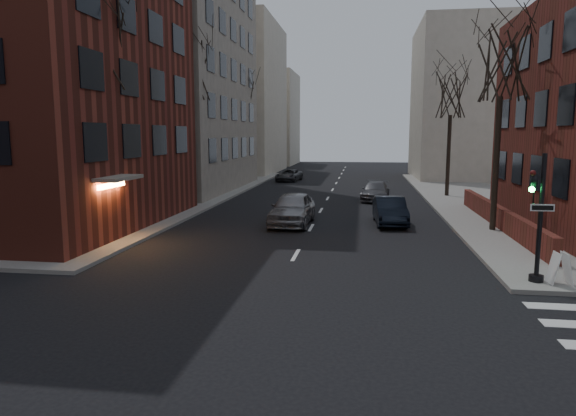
# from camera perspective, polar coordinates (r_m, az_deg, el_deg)

# --- Properties ---
(building_left_brick) EXTENTS (15.00, 15.00, 18.00)m
(building_left_brick) POSITION_cam_1_polar(r_m,az_deg,el_deg) (30.38, -29.38, 15.30)
(building_left_brick) COLOR maroon
(building_left_brick) RESTS_ON ground
(building_left_tan) EXTENTS (18.00, 18.00, 28.00)m
(building_left_tan) POSITION_cam_1_polar(r_m,az_deg,el_deg) (46.85, -17.52, 19.29)
(building_left_tan) COLOR #9F9283
(building_left_tan) RESTS_ON ground
(low_wall_right) EXTENTS (0.35, 16.00, 1.00)m
(low_wall_right) POSITION_cam_1_polar(r_m,az_deg,el_deg) (27.69, 22.34, -0.85)
(low_wall_right) COLOR maroon
(low_wall_right) RESTS_ON sidewalk_far_right
(building_distant_la) EXTENTS (14.00, 16.00, 18.00)m
(building_distant_la) POSITION_cam_1_polar(r_m,az_deg,el_deg) (65.11, -7.47, 11.94)
(building_distant_la) COLOR beige
(building_distant_la) RESTS_ON ground
(building_distant_ra) EXTENTS (14.00, 14.00, 16.00)m
(building_distant_ra) POSITION_cam_1_polar(r_m,az_deg,el_deg) (58.96, 20.92, 10.90)
(building_distant_ra) COLOR beige
(building_distant_ra) RESTS_ON ground
(building_distant_lb) EXTENTS (10.00, 12.00, 14.00)m
(building_distant_lb) POSITION_cam_1_polar(r_m,az_deg,el_deg) (81.09, -2.74, 9.85)
(building_distant_lb) COLOR beige
(building_distant_lb) RESTS_ON ground
(traffic_signal) EXTENTS (0.76, 0.44, 4.00)m
(traffic_signal) POSITION_cam_1_polar(r_m,az_deg,el_deg) (17.62, 25.99, -1.82)
(traffic_signal) COLOR black
(traffic_signal) RESTS_ON sidewalk_far_right
(tree_left_a) EXTENTS (4.18, 4.18, 10.26)m
(tree_left_a) POSITION_cam_1_polar(r_m,az_deg,el_deg) (24.65, -20.08, 16.49)
(tree_left_a) COLOR #2D231C
(tree_left_a) RESTS_ON sidewalk_far_left
(tree_left_b) EXTENTS (4.40, 4.40, 10.80)m
(tree_left_b) POSITION_cam_1_polar(r_m,az_deg,el_deg) (35.67, -10.64, 14.85)
(tree_left_b) COLOR #2D231C
(tree_left_b) RESTS_ON sidewalk_far_left
(tree_left_c) EXTENTS (3.96, 3.96, 9.72)m
(tree_left_c) POSITION_cam_1_polar(r_m,az_deg,el_deg) (49.00, -5.18, 12.08)
(tree_left_c) COLOR #2D231C
(tree_left_c) RESTS_ON sidewalk_far_left
(tree_right_a) EXTENTS (3.96, 3.96, 9.72)m
(tree_right_a) POSITION_cam_1_polar(r_m,az_deg,el_deg) (26.50, 22.69, 14.78)
(tree_right_a) COLOR #2D231C
(tree_right_a) RESTS_ON sidewalk_far_right
(tree_right_b) EXTENTS (3.74, 3.74, 9.18)m
(tree_right_b) POSITION_cam_1_polar(r_m,az_deg,el_deg) (40.13, 17.67, 11.95)
(tree_right_b) COLOR #2D231C
(tree_right_b) RESTS_ON sidewalk_far_right
(streetlamp_near) EXTENTS (0.36, 0.36, 6.28)m
(streetlamp_near) POSITION_cam_1_polar(r_m,az_deg,el_deg) (31.45, -11.75, 7.18)
(streetlamp_near) COLOR black
(streetlamp_near) RESTS_ON sidewalk_far_left
(streetlamp_far) EXTENTS (0.36, 0.36, 6.28)m
(streetlamp_far) POSITION_cam_1_polar(r_m,az_deg,el_deg) (50.71, -3.93, 7.67)
(streetlamp_far) COLOR black
(streetlamp_far) RESTS_ON sidewalk_far_left
(parked_sedan) EXTENTS (1.78, 4.44, 1.44)m
(parked_sedan) POSITION_cam_1_polar(r_m,az_deg,el_deg) (27.49, 11.26, -0.31)
(parked_sedan) COLOR black
(parked_sedan) RESTS_ON ground
(car_lane_silver) EXTENTS (2.18, 5.06, 1.70)m
(car_lane_silver) POSITION_cam_1_polar(r_m,az_deg,el_deg) (26.86, 0.49, -0.06)
(car_lane_silver) COLOR gray
(car_lane_silver) RESTS_ON ground
(car_lane_gray) EXTENTS (2.28, 4.70, 1.32)m
(car_lane_gray) POSITION_cam_1_polar(r_m,az_deg,el_deg) (37.23, 9.69, 1.85)
(car_lane_gray) COLOR #45454A
(car_lane_gray) RESTS_ON ground
(car_lane_far) EXTENTS (2.53, 4.55, 1.20)m
(car_lane_far) POSITION_cam_1_polar(r_m,az_deg,el_deg) (51.72, 0.11, 3.67)
(car_lane_far) COLOR #38393D
(car_lane_far) RESTS_ON ground
(sandwich_board) EXTENTS (0.48, 0.64, 0.99)m
(sandwich_board) POSITION_cam_1_polar(r_m,az_deg,el_deg) (17.94, 27.98, -5.91)
(sandwich_board) COLOR white
(sandwich_board) RESTS_ON sidewalk_far_right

